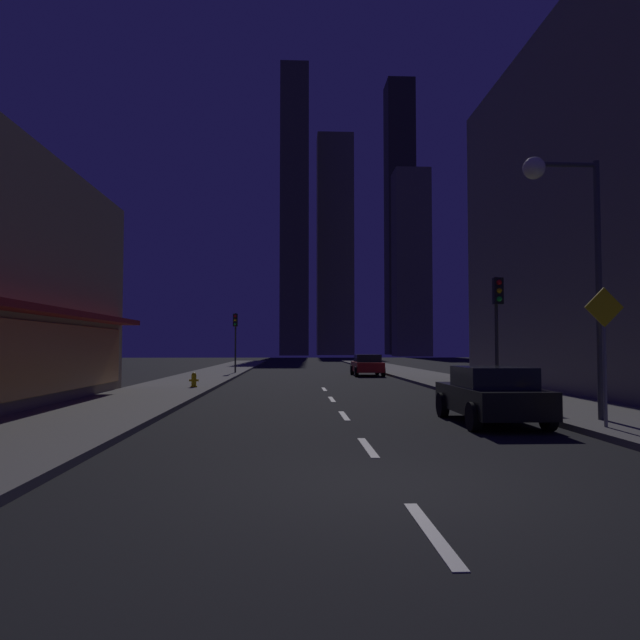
{
  "coord_description": "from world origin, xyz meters",
  "views": [
    {
      "loc": [
        -1.46,
        -8.17,
        1.95
      ],
      "look_at": [
        0.0,
        22.95,
        3.39
      ],
      "focal_mm": 32.82,
      "sensor_mm": 36.0,
      "label": 1
    }
  ],
  "objects_px": {
    "pedestrian_crossing_sign": "(604,344)",
    "fire_hydrant_far_left": "(194,380)",
    "traffic_light_near_right": "(498,310)",
    "street_lamp_right": "(565,223)",
    "traffic_light_far_left": "(235,329)",
    "car_parked_far": "(367,365)",
    "car_parked_near": "(491,394)"
  },
  "relations": [
    {
      "from": "traffic_light_near_right",
      "to": "street_lamp_right",
      "type": "bearing_deg",
      "value": -91.3
    },
    {
      "from": "car_parked_far",
      "to": "traffic_light_near_right",
      "type": "relative_size",
      "value": 1.01
    },
    {
      "from": "street_lamp_right",
      "to": "pedestrian_crossing_sign",
      "type": "relative_size",
      "value": 2.09
    },
    {
      "from": "traffic_light_far_left",
      "to": "pedestrian_crossing_sign",
      "type": "distance_m",
      "value": 30.61
    },
    {
      "from": "street_lamp_right",
      "to": "traffic_light_near_right",
      "type": "bearing_deg",
      "value": 88.7
    },
    {
      "from": "car_parked_near",
      "to": "traffic_light_near_right",
      "type": "height_order",
      "value": "traffic_light_near_right"
    },
    {
      "from": "car_parked_far",
      "to": "pedestrian_crossing_sign",
      "type": "relative_size",
      "value": 1.34
    },
    {
      "from": "car_parked_far",
      "to": "pedestrian_crossing_sign",
      "type": "bearing_deg",
      "value": -85.7
    },
    {
      "from": "traffic_light_far_left",
      "to": "pedestrian_crossing_sign",
      "type": "relative_size",
      "value": 1.33
    },
    {
      "from": "car_parked_far",
      "to": "traffic_light_near_right",
      "type": "distance_m",
      "value": 20.24
    },
    {
      "from": "car_parked_far",
      "to": "fire_hydrant_far_left",
      "type": "bearing_deg",
      "value": -126.41
    },
    {
      "from": "pedestrian_crossing_sign",
      "to": "fire_hydrant_far_left",
      "type": "bearing_deg",
      "value": 129.99
    },
    {
      "from": "traffic_light_far_left",
      "to": "street_lamp_right",
      "type": "distance_m",
      "value": 29.35
    },
    {
      "from": "car_parked_far",
      "to": "traffic_light_far_left",
      "type": "distance_m",
      "value": 9.62
    },
    {
      "from": "fire_hydrant_far_left",
      "to": "pedestrian_crossing_sign",
      "type": "height_order",
      "value": "pedestrian_crossing_sign"
    },
    {
      "from": "car_parked_near",
      "to": "traffic_light_far_left",
      "type": "distance_m",
      "value": 28.3
    },
    {
      "from": "fire_hydrant_far_left",
      "to": "street_lamp_right",
      "type": "distance_m",
      "value": 17.38
    },
    {
      "from": "pedestrian_crossing_sign",
      "to": "traffic_light_far_left",
      "type": "bearing_deg",
      "value": 111.28
    },
    {
      "from": "car_parked_near",
      "to": "car_parked_far",
      "type": "xyz_separation_m",
      "value": [
        0.0,
        24.76,
        0.0
      ]
    },
    {
      "from": "fire_hydrant_far_left",
      "to": "pedestrian_crossing_sign",
      "type": "relative_size",
      "value": 0.21
    },
    {
      "from": "fire_hydrant_far_left",
      "to": "traffic_light_far_left",
      "type": "distance_m",
      "value": 15.05
    },
    {
      "from": "car_parked_near",
      "to": "fire_hydrant_far_left",
      "type": "xyz_separation_m",
      "value": [
        -9.5,
        11.89,
        -0.29
      ]
    },
    {
      "from": "street_lamp_right",
      "to": "traffic_light_far_left",
      "type": "bearing_deg",
      "value": 111.81
    },
    {
      "from": "traffic_light_far_left",
      "to": "street_lamp_right",
      "type": "relative_size",
      "value": 0.64
    },
    {
      "from": "traffic_light_near_right",
      "to": "car_parked_far",
      "type": "bearing_deg",
      "value": 95.43
    },
    {
      "from": "street_lamp_right",
      "to": "pedestrian_crossing_sign",
      "type": "xyz_separation_m",
      "value": [
        0.22,
        -1.31,
        -3.05
      ]
    },
    {
      "from": "car_parked_far",
      "to": "street_lamp_right",
      "type": "relative_size",
      "value": 0.64
    },
    {
      "from": "traffic_light_near_right",
      "to": "traffic_light_far_left",
      "type": "bearing_deg",
      "value": 116.65
    },
    {
      "from": "car_parked_far",
      "to": "fire_hydrant_far_left",
      "type": "xyz_separation_m",
      "value": [
        -9.5,
        -12.88,
        -0.29
      ]
    },
    {
      "from": "pedestrian_crossing_sign",
      "to": "car_parked_far",
      "type": "bearing_deg",
      "value": 94.3
    },
    {
      "from": "car_parked_near",
      "to": "car_parked_far",
      "type": "relative_size",
      "value": 1.0
    },
    {
      "from": "car_parked_near",
      "to": "traffic_light_near_right",
      "type": "bearing_deg",
      "value": 68.26
    }
  ]
}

